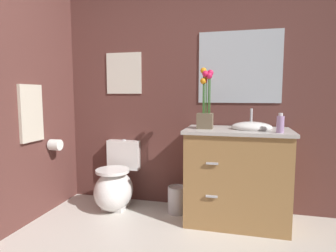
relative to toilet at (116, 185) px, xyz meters
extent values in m
cube|color=brown|center=(0.98, 0.30, 1.01)|extent=(4.38, 0.05, 2.50)
ellipsoid|color=white|center=(0.00, -0.05, -0.04)|extent=(0.38, 0.48, 0.40)
cube|color=white|center=(0.00, 0.00, -0.15)|extent=(0.22, 0.26, 0.18)
cube|color=white|center=(0.00, 0.24, 0.28)|extent=(0.36, 0.13, 0.32)
cylinder|color=white|center=(0.00, -0.07, 0.17)|extent=(0.34, 0.34, 0.03)
cylinder|color=#B7B7BC|center=(0.00, 0.24, 0.44)|extent=(0.04, 0.04, 0.02)
cube|color=#9E7242|center=(1.22, -0.03, 0.18)|extent=(0.90, 0.52, 0.84)
cube|color=#BCB7B2|center=(1.22, -0.03, 0.61)|extent=(0.94, 0.56, 0.03)
ellipsoid|color=white|center=(1.34, -0.03, 0.65)|extent=(0.36, 0.26, 0.10)
cylinder|color=#B7B7BC|center=(1.34, 0.13, 0.72)|extent=(0.02, 0.02, 0.18)
cube|color=#B7B7BC|center=(1.02, -0.30, 0.36)|extent=(0.10, 0.02, 0.02)
cube|color=#B7B7BC|center=(1.02, -0.30, 0.08)|extent=(0.10, 0.02, 0.02)
cube|color=brown|center=(0.93, -0.05, 0.70)|extent=(0.14, 0.14, 0.14)
cylinder|color=#386B2D|center=(0.97, -0.05, 0.95)|extent=(0.01, 0.01, 0.36)
sphere|color=#E01E51|center=(0.97, -0.05, 1.13)|extent=(0.06, 0.06, 0.06)
cylinder|color=#386B2D|center=(0.95, -0.03, 0.94)|extent=(0.01, 0.01, 0.34)
sphere|color=#E01E51|center=(0.95, -0.03, 1.11)|extent=(0.06, 0.06, 0.06)
cylinder|color=#386B2D|center=(0.93, -0.02, 0.94)|extent=(0.01, 0.01, 0.34)
sphere|color=orange|center=(0.93, -0.02, 1.10)|extent=(0.06, 0.06, 0.06)
cylinder|color=#386B2D|center=(0.91, -0.03, 0.92)|extent=(0.01, 0.01, 0.29)
sphere|color=#E01E51|center=(0.91, -0.03, 1.06)|extent=(0.06, 0.06, 0.06)
cylinder|color=#386B2D|center=(0.91, -0.05, 0.96)|extent=(0.01, 0.01, 0.39)
sphere|color=orange|center=(0.91, -0.05, 1.15)|extent=(0.06, 0.06, 0.06)
cylinder|color=#386B2D|center=(0.91, -0.06, 0.91)|extent=(0.01, 0.01, 0.29)
sphere|color=orange|center=(0.91, -0.06, 1.06)|extent=(0.06, 0.06, 0.06)
cylinder|color=#386B2D|center=(0.92, -0.07, 0.95)|extent=(0.01, 0.01, 0.36)
sphere|color=#E01E51|center=(0.92, -0.07, 1.12)|extent=(0.06, 0.06, 0.06)
cylinder|color=#386B2D|center=(0.96, -0.07, 0.94)|extent=(0.01, 0.01, 0.34)
sphere|color=#E01E51|center=(0.96, -0.07, 1.11)|extent=(0.06, 0.06, 0.06)
cylinder|color=#B28CBF|center=(1.56, -0.20, 0.70)|extent=(0.06, 0.06, 0.14)
cylinder|color=silver|center=(1.56, -0.20, 0.78)|extent=(0.03, 0.03, 0.02)
cylinder|color=#B7B7BC|center=(0.65, 0.03, -0.11)|extent=(0.18, 0.18, 0.26)
torus|color=#B7B7BC|center=(0.65, 0.03, 0.02)|extent=(0.18, 0.18, 0.01)
cube|color=silver|center=(0.00, 0.27, 1.17)|extent=(0.40, 0.01, 0.44)
cube|color=#B2BCC6|center=(1.22, 0.27, 1.21)|extent=(0.80, 0.01, 0.70)
cube|color=beige|center=(-0.61, -0.45, 0.77)|extent=(0.03, 0.28, 0.52)
cylinder|color=white|center=(-0.56, -0.20, 0.44)|extent=(0.11, 0.11, 0.11)
camera|label=1|loc=(1.23, -2.67, 0.94)|focal=30.55mm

